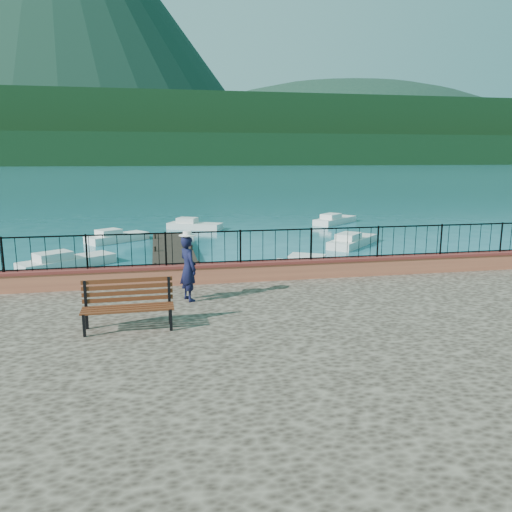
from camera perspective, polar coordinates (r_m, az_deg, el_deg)
name	(u,v)px	position (r m, az deg, el deg)	size (l,w,h in m)	color
ground	(279,367)	(12.13, 2.67, -12.53)	(2000.00, 2000.00, 0.00)	#19596B
parapet	(250,271)	(15.11, -0.65, -1.75)	(28.00, 0.46, 0.58)	#C86848
railing	(250,246)	(14.95, -0.66, 1.10)	(27.00, 0.05, 0.95)	black
dock	(175,262)	(23.27, -9.29, -0.65)	(2.00, 16.00, 0.30)	#2D231C
far_forest	(159,150)	(310.81, -11.00, 11.82)	(900.00, 60.00, 18.00)	black
foothills	(158,132)	(371.17, -11.16, 13.70)	(900.00, 120.00, 44.00)	black
volcano	(54,7)	(743.78, -22.11, 24.91)	(560.00, 560.00, 380.00)	#142D23
companion_hill	(346,161)	(612.70, 10.23, 10.64)	(448.00, 384.00, 180.00)	#142D23
park_bench	(129,315)	(11.24, -14.36, -6.57)	(1.96, 0.66, 1.08)	black
person	(188,268)	(13.04, -7.75, -1.40)	(0.63, 0.41, 1.71)	black
hat	(187,233)	(12.87, -7.86, 2.58)	(0.44, 0.44, 0.12)	white
boat_0	(67,259)	(23.99, -20.77, -0.27)	(4.18, 1.30, 0.80)	silver
boat_1	(322,265)	(21.35, 7.51, -0.98)	(4.21, 1.30, 0.80)	silver
boat_2	(353,238)	(28.50, 11.00, 1.99)	(4.28, 1.30, 0.80)	silver
boat_3	(117,235)	(30.43, -15.58, 2.36)	(3.64, 1.30, 0.80)	silver
boat_4	(195,223)	(34.62, -7.01, 3.72)	(3.68, 1.30, 0.80)	silver
boat_5	(335,218)	(37.84, 9.04, 4.31)	(4.34, 1.30, 0.80)	silver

